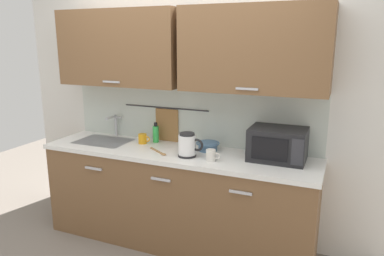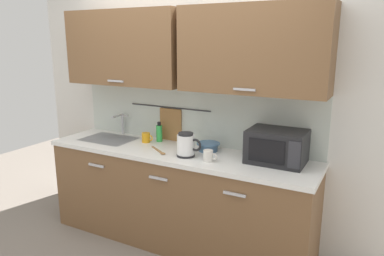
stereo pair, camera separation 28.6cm
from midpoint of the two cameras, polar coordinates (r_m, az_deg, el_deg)
ground at (r=3.44m, az=-2.41°, el=-19.40°), size 8.00×8.00×0.00m
counter_unit at (r=3.46m, az=-0.07°, el=-10.60°), size 2.53×0.64×0.90m
back_wall_assembly at (r=3.37m, az=1.97°, el=7.60°), size 3.70×0.41×2.50m
sink_faucet at (r=3.87m, az=-8.95°, el=1.05°), size 0.09×0.17×0.22m
microwave at (r=3.06m, az=15.76°, el=-2.81°), size 0.46×0.35×0.27m
electric_kettle at (r=3.11m, az=1.72°, el=-2.69°), size 0.23×0.16×0.21m
dish_soap_bottle at (r=3.58m, az=-2.88°, el=-0.78°), size 0.06×0.06×0.20m
mug_near_sink at (r=3.56m, az=-4.92°, el=-1.53°), size 0.12×0.08×0.09m
mixing_bowl at (r=3.28m, az=5.05°, el=-2.88°), size 0.21×0.21×0.08m
mug_by_kettle at (r=3.01m, az=5.32°, el=-4.38°), size 0.12×0.08×0.09m
wooden_spoon at (r=3.25m, az=-2.58°, el=-3.72°), size 0.24×0.18×0.01m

